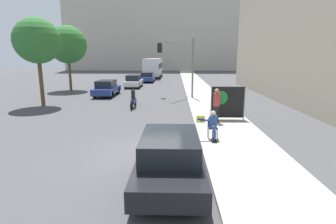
% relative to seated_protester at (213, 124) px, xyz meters
% --- Properties ---
extents(ground_plane, '(160.00, 160.00, 0.00)m').
position_rel_seated_protester_xyz_m(ground_plane, '(-2.63, -1.59, -0.78)').
color(ground_plane, '#444447').
extents(sidewalk_curb, '(3.06, 90.00, 0.13)m').
position_rel_seated_protester_xyz_m(sidewalk_curb, '(0.97, 13.41, -0.72)').
color(sidewalk_curb, '#A8A399').
rests_on(sidewalk_curb, ground_plane).
extents(building_backdrop_far, '(52.00, 12.00, 31.64)m').
position_rel_seated_protester_xyz_m(building_backdrop_far, '(-4.63, 64.22, 15.03)').
color(building_backdrop_far, '#BCB2A3').
rests_on(building_backdrop_far, ground_plane).
extents(seated_protester, '(0.91, 0.77, 1.22)m').
position_rel_seated_protester_xyz_m(seated_protester, '(0.00, 0.00, 0.00)').
color(seated_protester, '#474C56').
rests_on(seated_protester, sidewalk_curb).
extents(jogger_on_sidewalk, '(0.34, 0.34, 1.81)m').
position_rel_seated_protester_xyz_m(jogger_on_sidewalk, '(0.60, 2.98, 0.27)').
color(jogger_on_sidewalk, black).
rests_on(jogger_on_sidewalk, sidewalk_curb).
extents(protest_banner, '(1.88, 0.06, 1.84)m').
position_rel_seated_protester_xyz_m(protest_banner, '(1.31, 3.65, 0.31)').
color(protest_banner, slate).
rests_on(protest_banner, sidewalk_curb).
extents(traffic_light_pole, '(3.17, 2.94, 4.94)m').
position_rel_seated_protester_xyz_m(traffic_light_pole, '(-1.31, 12.39, 2.74)').
color(traffic_light_pole, slate).
rests_on(traffic_light_pole, sidewalk_curb).
extents(parked_car_curbside, '(1.86, 4.62, 1.42)m').
position_rel_seated_protester_xyz_m(parked_car_curbside, '(-1.73, -3.51, -0.07)').
color(parked_car_curbside, black).
rests_on(parked_car_curbside, ground_plane).
extents(car_on_road_nearest, '(1.73, 4.40, 1.44)m').
position_rel_seated_protester_xyz_m(car_on_road_nearest, '(-7.95, 13.21, -0.06)').
color(car_on_road_nearest, navy).
rests_on(car_on_road_nearest, ground_plane).
extents(car_on_road_midblock, '(1.72, 4.18, 1.46)m').
position_rel_seated_protester_xyz_m(car_on_road_midblock, '(-6.52, 20.08, -0.06)').
color(car_on_road_midblock, silver).
rests_on(car_on_road_midblock, ground_plane).
extents(car_on_road_distant, '(1.84, 4.64, 1.40)m').
position_rel_seated_protester_xyz_m(car_on_road_distant, '(-5.59, 26.89, -0.08)').
color(car_on_road_distant, navy).
rests_on(car_on_road_distant, ground_plane).
extents(city_bus_on_road, '(2.58, 10.63, 3.25)m').
position_rel_seated_protester_xyz_m(city_bus_on_road, '(-5.49, 35.79, 1.08)').
color(city_bus_on_road, silver).
rests_on(city_bus_on_road, ground_plane).
extents(motorcycle_on_road, '(0.28, 2.24, 1.33)m').
position_rel_seated_protester_xyz_m(motorcycle_on_road, '(-4.57, 7.52, -0.22)').
color(motorcycle_on_road, navy).
rests_on(motorcycle_on_road, ground_plane).
extents(street_tree_near_curb, '(3.24, 3.24, 6.31)m').
position_rel_seated_protester_xyz_m(street_tree_near_curb, '(-11.42, 8.18, 3.88)').
color(street_tree_near_curb, brown).
rests_on(street_tree_near_curb, ground_plane).
extents(street_tree_midblock, '(3.93, 3.93, 6.79)m').
position_rel_seated_protester_xyz_m(street_tree_midblock, '(-12.92, 17.25, 4.02)').
color(street_tree_midblock, brown).
rests_on(street_tree_midblock, ground_plane).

